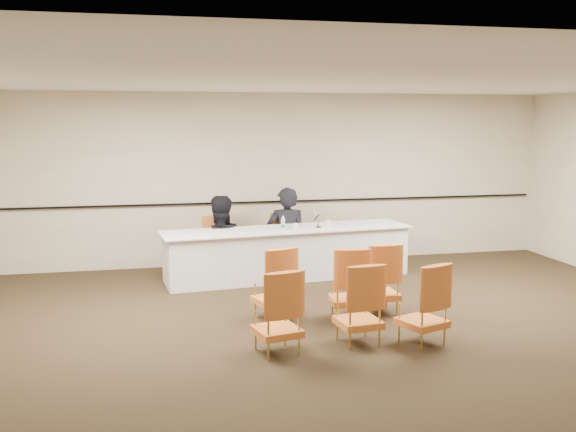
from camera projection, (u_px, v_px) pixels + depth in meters
The scene contains 20 objects.
floor at pixel (345, 333), 7.70m from camera, with size 10.00×10.00×0.00m, color black.
ceiling at pixel (348, 78), 7.25m from camera, with size 10.00×10.00×0.00m, color silver.
wall_back at pixel (278, 179), 11.34m from camera, with size 10.00×0.04×3.00m, color beige.
wall_rail at pixel (278, 201), 11.36m from camera, with size 9.80×0.04×0.03m, color black.
panel_table at pixel (288, 253), 10.34m from camera, with size 4.02×0.92×0.81m, color silver, non-canonical shape.
panelist_main at pixel (287, 242), 10.93m from camera, with size 0.68×0.45×1.87m, color black.
panelist_main_chair at pixel (287, 242), 10.93m from camera, with size 0.50×0.50×0.95m, color #C24B22, non-canonical shape.
panelist_second at pixel (219, 252), 10.58m from camera, with size 0.91×0.71×1.86m, color black.
panelist_second_chair at pixel (219, 246), 10.57m from camera, with size 0.50×0.50×0.95m, color #C24B22, non-canonical shape.
papers at pixel (324, 227), 10.38m from camera, with size 0.30×0.22×0.00m, color white.
microphone at pixel (318, 220), 10.34m from camera, with size 0.09×0.18×0.25m, color black, non-canonical shape.
water_bottle at pixel (283, 223), 10.15m from camera, with size 0.07×0.07×0.22m, color #178279, non-canonical shape.
drinking_glass at pixel (296, 226), 10.20m from camera, with size 0.06×0.06×0.10m, color white.
coffee_cup at pixel (328, 224), 10.30m from camera, with size 0.08×0.08×0.13m, color silver.
aud_chair_front_left at pixel (274, 283), 8.16m from camera, with size 0.50×0.50×0.95m, color #C24B22, non-canonical shape.
aud_chair_front_mid at pixel (349, 283), 8.16m from camera, with size 0.50×0.50×0.95m, color #C24B22, non-canonical shape.
aud_chair_front_right at pixel (380, 278), 8.43m from camera, with size 0.50×0.50×0.95m, color #C24B22, non-canonical shape.
aud_chair_back_left at pixel (277, 311), 6.96m from camera, with size 0.50×0.50×0.95m, color #C24B22, non-canonical shape.
aud_chair_back_mid at pixel (358, 303), 7.27m from camera, with size 0.50×0.50×0.95m, color #C24B22, non-canonical shape.
aud_chair_back_right at pixel (423, 303), 7.26m from camera, with size 0.50×0.50×0.95m, color #C24B22, non-canonical shape.
Camera 1 is at (-2.26, -7.08, 2.53)m, focal length 40.00 mm.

